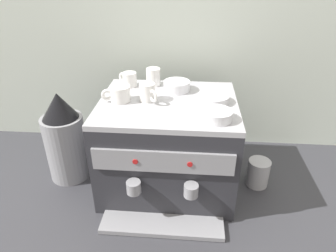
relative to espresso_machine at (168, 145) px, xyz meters
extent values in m
plane|color=#38383D|center=(0.00, 0.00, -0.21)|extent=(4.00, 4.00, 0.00)
cube|color=silver|center=(0.00, 0.41, 0.33)|extent=(2.80, 0.03, 1.08)
cube|color=#2D2D33|center=(0.00, 0.00, -0.01)|extent=(0.58, 0.48, 0.40)
cube|color=#B7B7BC|center=(0.00, 0.00, 0.20)|extent=(0.58, 0.48, 0.02)
cube|color=#939399|center=(0.00, -0.24, 0.08)|extent=(0.53, 0.01, 0.09)
cylinder|color=red|center=(-0.10, -0.25, 0.08)|extent=(0.02, 0.01, 0.02)
cylinder|color=red|center=(0.10, -0.25, 0.08)|extent=(0.02, 0.01, 0.02)
cube|color=#939399|center=(0.00, -0.28, -0.20)|extent=(0.49, 0.12, 0.02)
cylinder|color=#939399|center=(-0.11, -0.26, -0.03)|extent=(0.06, 0.06, 0.05)
cylinder|color=#939399|center=(0.11, -0.26, -0.03)|extent=(0.06, 0.06, 0.05)
cylinder|color=white|center=(-0.19, 0.16, 0.24)|extent=(0.06, 0.06, 0.06)
torus|color=white|center=(-0.23, 0.18, 0.24)|extent=(0.05, 0.04, 0.05)
cylinder|color=white|center=(-0.08, 0.18, 0.25)|extent=(0.07, 0.07, 0.08)
torus|color=white|center=(-0.08, 0.23, 0.25)|extent=(0.01, 0.06, 0.06)
cylinder|color=white|center=(-0.20, -0.01, 0.24)|extent=(0.08, 0.08, 0.06)
torus|color=white|center=(-0.25, -0.02, 0.24)|extent=(0.05, 0.03, 0.05)
cylinder|color=white|center=(-0.09, 0.00, 0.25)|extent=(0.07, 0.07, 0.08)
torus|color=white|center=(-0.06, -0.03, 0.25)|extent=(0.04, 0.05, 0.05)
cylinder|color=white|center=(0.03, 0.12, 0.23)|extent=(0.12, 0.12, 0.04)
cylinder|color=white|center=(0.03, 0.12, 0.22)|extent=(0.07, 0.07, 0.01)
cylinder|color=white|center=(0.19, -0.15, 0.23)|extent=(0.11, 0.11, 0.04)
cylinder|color=white|center=(0.19, -0.15, 0.22)|extent=(0.06, 0.06, 0.01)
cylinder|color=white|center=(0.19, 0.01, 0.23)|extent=(0.13, 0.13, 0.03)
cylinder|color=white|center=(0.19, 0.01, 0.22)|extent=(0.07, 0.07, 0.01)
cylinder|color=#939399|center=(-0.48, 0.01, -0.05)|extent=(0.19, 0.19, 0.32)
cone|color=black|center=(-0.48, 0.01, 0.17)|extent=(0.16, 0.16, 0.12)
cylinder|color=#B7B7BC|center=(0.42, 0.01, -0.14)|extent=(0.10, 0.10, 0.13)
camera|label=1|loc=(0.09, -1.14, 0.74)|focal=32.38mm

